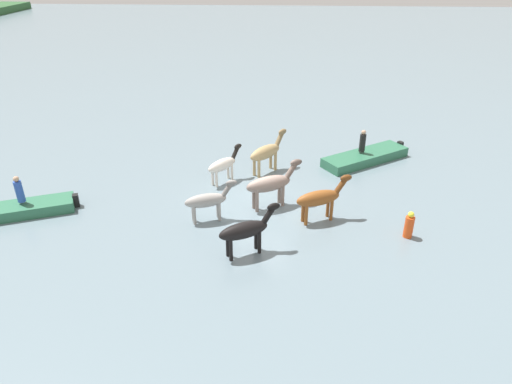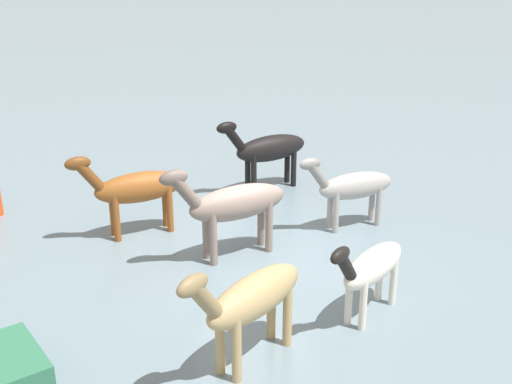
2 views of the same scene
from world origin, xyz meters
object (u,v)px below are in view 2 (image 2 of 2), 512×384
at_px(horse_pinto_flank, 233,204).
at_px(horse_gray_outer, 352,186).
at_px(horse_mid_herd, 251,299).
at_px(horse_dark_mare, 136,188).
at_px(horse_chestnut_trailing, 371,267).
at_px(horse_rear_stallion, 268,149).

height_order(horse_pinto_flank, horse_gray_outer, horse_pinto_flank).
bearing_deg(horse_mid_herd, horse_gray_outer, -163.86).
height_order(horse_dark_mare, horse_mid_herd, horse_mid_herd).
bearing_deg(horse_pinto_flank, horse_mid_herd, 67.68).
xyz_separation_m(horse_chestnut_trailing, horse_dark_mare, (-3.30, -4.43, 0.13)).
distance_m(horse_chestnut_trailing, horse_mid_herd, 2.39).
distance_m(horse_rear_stallion, horse_gray_outer, 2.89).
bearing_deg(horse_mid_herd, horse_pinto_flank, -133.97).
distance_m(horse_chestnut_trailing, horse_pinto_flank, 3.27).
xyz_separation_m(horse_pinto_flank, horse_dark_mare, (-1.03, -2.08, -0.07)).
xyz_separation_m(horse_chestnut_trailing, horse_mid_herd, (1.26, -2.03, 0.17)).
bearing_deg(horse_pinto_flank, horse_dark_mare, -53.99).
distance_m(horse_chestnut_trailing, horse_dark_mare, 5.53).
height_order(horse_rear_stallion, horse_pinto_flank, horse_pinto_flank).
xyz_separation_m(horse_gray_outer, horse_dark_mare, (0.30, -4.63, 0.10)).
height_order(horse_rear_stallion, horse_mid_herd, horse_mid_herd).
bearing_deg(horse_gray_outer, horse_mid_herd, 44.80).
bearing_deg(horse_rear_stallion, horse_mid_herd, 57.99).
relative_size(horse_gray_outer, horse_mid_herd, 0.99).
height_order(horse_chestnut_trailing, horse_dark_mare, horse_dark_mare).
xyz_separation_m(horse_pinto_flank, horse_mid_herd, (3.53, 0.33, -0.03)).
relative_size(horse_chestnut_trailing, horse_mid_herd, 0.85).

